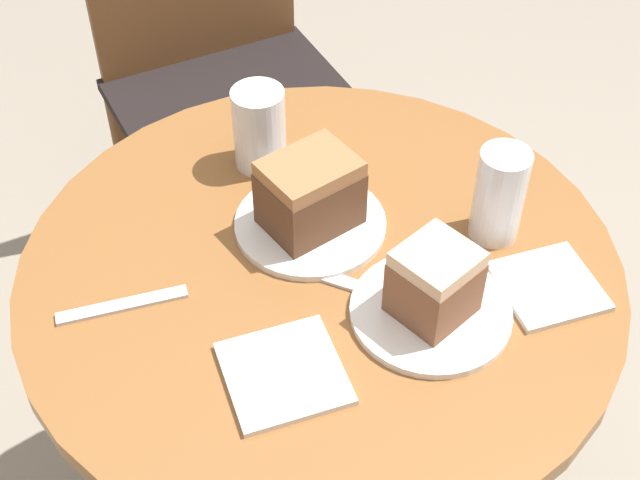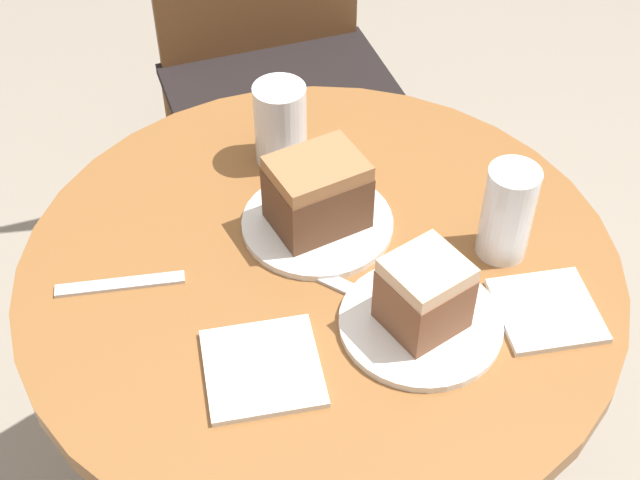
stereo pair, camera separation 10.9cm
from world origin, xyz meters
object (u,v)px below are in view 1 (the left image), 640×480
object	(u,v)px
cake_slice_near	(310,193)
glass_lemonade	(498,200)
plate_near	(310,224)
glass_water	(260,132)
chair	(226,76)
plate_far	(431,312)
cake_slice_far	(435,282)

from	to	relation	value
cake_slice_near	glass_lemonade	xyz separation A→B (m)	(0.22, -0.09, -0.00)
plate_near	glass_water	bearing A→B (deg)	97.06
glass_water	chair	bearing A→B (deg)	79.97
chair	plate_near	size ratio (longest dim) A/B	4.57
plate_near	glass_lemonade	xyz separation A→B (m)	(0.22, -0.09, 0.05)
glass_water	glass_lemonade	bearing A→B (deg)	-45.83
chair	cake_slice_near	bearing A→B (deg)	-102.59
chair	plate_far	xyz separation A→B (m)	(-0.00, -0.92, 0.25)
plate_near	cake_slice_near	distance (m)	0.05
cake_slice_far	plate_near	bearing A→B (deg)	112.81
glass_lemonade	glass_water	distance (m)	0.34
plate_near	cake_slice_near	world-z (taller)	cake_slice_near
glass_lemonade	chair	bearing A→B (deg)	99.29
chair	cake_slice_far	size ratio (longest dim) A/B	8.26
plate_near	glass_water	xyz separation A→B (m)	(-0.02, 0.15, 0.05)
cake_slice_near	glass_water	xyz separation A→B (m)	(-0.02, 0.15, -0.01)
plate_far	cake_slice_near	distance (m)	0.22
plate_far	glass_lemonade	bearing A→B (deg)	35.38
cake_slice_near	plate_near	bearing A→B (deg)	180.00
chair	cake_slice_near	distance (m)	0.79
glass_lemonade	plate_near	bearing A→B (deg)	156.53
cake_slice_far	glass_lemonade	world-z (taller)	glass_lemonade
plate_far	cake_slice_far	bearing A→B (deg)	90.00
glass_lemonade	cake_slice_near	bearing A→B (deg)	156.53
plate_far	cake_slice_far	xyz separation A→B (m)	(0.00, 0.00, 0.05)
chair	plate_far	world-z (taller)	chair
chair	glass_lemonade	bearing A→B (deg)	-86.72
glass_water	plate_far	bearing A→B (deg)	-73.77
cake_slice_far	glass_lemonade	xyz separation A→B (m)	(0.14, 0.10, -0.00)
chair	cake_slice_near	size ratio (longest dim) A/B	6.69
chair	cake_slice_far	distance (m)	0.97
cake_slice_far	glass_water	bearing A→B (deg)	106.23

